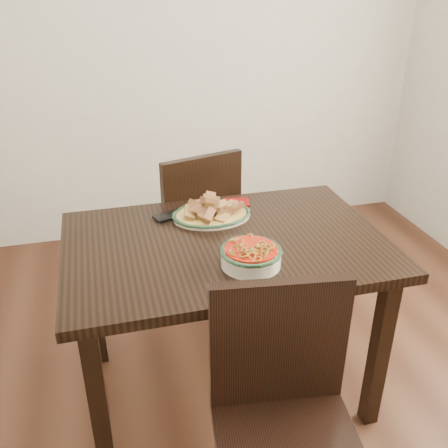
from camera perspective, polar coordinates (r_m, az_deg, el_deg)
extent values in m
plane|color=#381D11|center=(2.27, 1.37, -20.39)|extent=(3.50, 3.50, 0.00)
cube|color=beige|center=(3.27, -7.37, 20.32)|extent=(3.50, 0.10, 2.60)
cube|color=black|center=(1.91, 0.15, -2.40)|extent=(1.22, 0.81, 0.04)
cube|color=black|center=(1.84, -14.12, -19.60)|extent=(0.06, 0.06, 0.71)
cube|color=black|center=(2.07, 17.30, -13.84)|extent=(0.06, 0.06, 0.71)
cube|color=black|center=(2.34, -14.70, -8.15)|extent=(0.06, 0.06, 0.71)
cube|color=black|center=(2.53, 9.90, -4.77)|extent=(0.06, 0.06, 0.71)
cube|color=black|center=(2.70, -4.24, -0.38)|extent=(0.51, 0.51, 0.04)
cube|color=black|center=(3.01, -2.61, -2.15)|extent=(0.04, 0.04, 0.41)
cube|color=black|center=(2.89, -8.60, -3.76)|extent=(0.04, 0.04, 0.41)
cube|color=black|center=(2.75, 0.68, -5.15)|extent=(0.04, 0.04, 0.41)
cube|color=black|center=(2.62, -5.79, -7.09)|extent=(0.04, 0.04, 0.41)
cube|color=black|center=(2.44, -2.47, 2.84)|extent=(0.42, 0.15, 0.44)
cube|color=black|center=(1.91, 11.11, -23.81)|extent=(0.04, 0.04, 0.41)
cube|color=black|center=(1.55, 6.29, -13.30)|extent=(0.42, 0.09, 0.44)
ellipsoid|color=beige|center=(2.08, -1.43, 0.97)|extent=(0.32, 0.24, 0.02)
ellipsoid|color=gold|center=(2.07, -1.43, 1.12)|extent=(0.31, 0.23, 0.01)
torus|color=#18351E|center=(2.07, -1.43, 1.17)|extent=(0.25, 0.25, 0.01)
cylinder|color=#EFE4CA|center=(1.74, 3.09, -3.81)|extent=(0.21, 0.21, 0.06)
torus|color=#18361E|center=(1.73, 3.11, -3.07)|extent=(0.22, 0.22, 0.02)
cylinder|color=#A31707|center=(1.72, 3.11, -2.93)|extent=(0.19, 0.19, 0.01)
cube|color=black|center=(2.10, -6.19, 0.95)|extent=(0.15, 0.11, 0.01)
cube|color=maroon|center=(2.20, 1.48, 2.43)|extent=(0.12, 0.10, 0.01)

